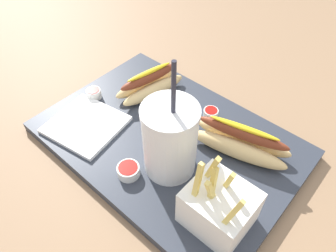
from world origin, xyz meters
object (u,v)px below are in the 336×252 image
soda_cup (170,140)px  fries_basket (219,207)px  ketchup_cup_2 (128,170)px  ketchup_cup_3 (94,93)px  hot_dog_1 (150,84)px  hot_dog_2 (241,141)px  ketchup_cup_1 (211,113)px  napkin_stack (86,124)px

soda_cup → fries_basket: soda_cup is taller
ketchup_cup_2 → ketchup_cup_3: size_ratio=1.26×
hot_dog_1 → hot_dog_2: bearing=-2.6°
soda_cup → ketchup_cup_1: bearing=97.5°
ketchup_cup_3 → soda_cup: bearing=-6.6°
ketchup_cup_3 → ketchup_cup_1: bearing=28.2°
hot_dog_2 → napkin_stack: 0.30m
ketchup_cup_1 → ketchup_cup_2: 0.21m
hot_dog_2 → ketchup_cup_3: (-0.32, -0.08, -0.01)m
soda_cup → hot_dog_1: soda_cup is taller
fries_basket → hot_dog_2: (-0.05, 0.14, -0.01)m
hot_dog_1 → napkin_stack: size_ratio=1.21×
hot_dog_2 → ketchup_cup_1: bearing=158.0°
soda_cup → hot_dog_2: size_ratio=1.20×
hot_dog_2 → napkin_stack: bearing=-150.3°
fries_basket → ketchup_cup_1: fries_basket is taller
hot_dog_1 → ketchup_cup_2: bearing=-55.9°
fries_basket → ketchup_cup_1: bearing=128.5°
hot_dog_1 → napkin_stack: hot_dog_1 is taller
hot_dog_1 → soda_cup: bearing=-36.4°
fries_basket → hot_dog_2: bearing=109.4°
hot_dog_1 → napkin_stack: bearing=-98.5°
ketchup_cup_3 → napkin_stack: size_ratio=0.23×
hot_dog_2 → ketchup_cup_2: 0.21m
hot_dog_1 → ketchup_cup_2: hot_dog_1 is taller
hot_dog_1 → ketchup_cup_3: size_ratio=5.23×
hot_dog_2 → fries_basket: bearing=-70.6°
hot_dog_2 → ketchup_cup_1: 0.10m
soda_cup → ketchup_cup_3: (-0.24, 0.03, -0.06)m
ketchup_cup_2 → napkin_stack: (-0.15, 0.02, -0.01)m
ketchup_cup_1 → ketchup_cup_3: size_ratio=0.96×
fries_basket → ketchup_cup_2: size_ratio=3.60×
hot_dog_2 → ketchup_cup_2: bearing=-123.4°
ketchup_cup_2 → fries_basket: bearing=10.7°
soda_cup → fries_basket: size_ratio=1.59×
fries_basket → ketchup_cup_3: (-0.37, 0.06, -0.03)m
hot_dog_2 → ketchup_cup_3: bearing=-165.4°
soda_cup → napkin_stack: size_ratio=1.67×
hot_dog_1 → napkin_stack: 0.16m
ketchup_cup_1 → napkin_stack: ketchup_cup_1 is taller
fries_basket → ketchup_cup_1: (-0.14, 0.18, -0.03)m
ketchup_cup_1 → ketchup_cup_3: bearing=-151.8°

